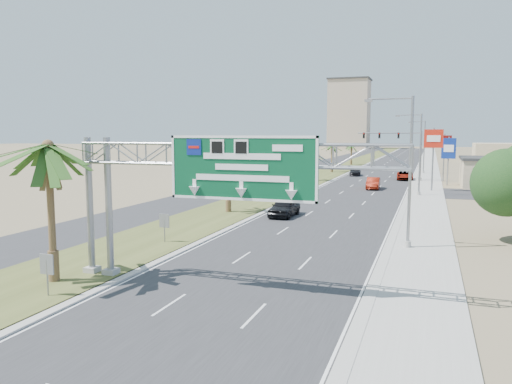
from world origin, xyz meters
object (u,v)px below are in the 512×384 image
object	(u,v)px
palm_near	(48,147)
pole_sign_blue	(449,150)
signal_mast	(408,151)
car_far	(355,172)
car_right_lane	(405,175)
sign_gantry	(214,166)
car_mid_lane	(373,183)
car_left_lane	(284,207)
pole_sign_red_near	(434,142)
pole_sign_red_far	(444,144)

from	to	relation	value
palm_near	pole_sign_blue	distance (m)	62.04
signal_mast	car_far	size ratio (longest dim) A/B	2.14
signal_mast	car_right_lane	world-z (taller)	signal_mast
sign_gantry	signal_mast	bearing A→B (deg)	84.26
palm_near	car_mid_lane	world-z (taller)	palm_near
car_mid_lane	car_far	bearing A→B (deg)	101.71
sign_gantry	signal_mast	xyz separation A→B (m)	(6.23, 62.05, -1.21)
palm_near	pole_sign_blue	world-z (taller)	palm_near
signal_mast	car_right_lane	xyz separation A→B (m)	(-0.35, 1.29, -4.09)
car_left_lane	car_far	size ratio (longest dim) A/B	1.05
sign_gantry	car_left_lane	xyz separation A→B (m)	(-2.76, 21.81, -5.20)
car_far	pole_sign_red_near	world-z (taller)	pole_sign_red_near
car_mid_lane	car_far	xyz separation A→B (m)	(-5.54, 21.55, -0.10)
pole_sign_red_far	palm_near	bearing A→B (deg)	-107.11
pole_sign_red_near	pole_sign_red_far	distance (m)	14.97
palm_near	car_far	xyz separation A→B (m)	(5.05, 71.28, -6.23)
palm_near	car_left_lane	distance (m)	25.09
sign_gantry	pole_sign_red_near	bearing A→B (deg)	78.13
car_right_lane	pole_sign_red_far	size ratio (longest dim) A/B	0.73
sign_gantry	pole_sign_red_near	xyz separation A→B (m)	(10.06, 47.88, 0.46)
pole_sign_red_near	palm_near	bearing A→B (deg)	-110.07
car_right_lane	pole_sign_red_far	world-z (taller)	pole_sign_red_far
car_right_lane	signal_mast	bearing A→B (deg)	-78.06
car_right_lane	pole_sign_blue	bearing A→B (deg)	-49.63
pole_sign_red_far	car_far	bearing A→B (deg)	155.99
signal_mast	car_left_lane	distance (m)	41.42
palm_near	pole_sign_red_far	distance (m)	67.67
signal_mast	pole_sign_red_near	size ratio (longest dim) A/B	1.23
sign_gantry	car_left_lane	size ratio (longest dim) A/B	3.33
car_left_lane	sign_gantry	bearing A→B (deg)	-81.90
pole_sign_blue	pole_sign_red_far	size ratio (longest dim) A/B	0.95
car_mid_lane	pole_sign_red_far	size ratio (longest dim) A/B	0.65
sign_gantry	car_far	bearing A→B (deg)	92.55
signal_mast	pole_sign_red_far	bearing A→B (deg)	7.14
car_mid_lane	car_right_lane	bearing A→B (deg)	74.79
palm_near	pole_sign_red_near	bearing A→B (deg)	69.93
sign_gantry	car_right_lane	distance (m)	63.83
sign_gantry	pole_sign_red_far	size ratio (longest dim) A/B	2.23
car_right_lane	car_far	xyz separation A→B (m)	(-8.98, 6.03, -0.06)
signal_mast	car_mid_lane	xyz separation A→B (m)	(-3.79, -14.23, -4.05)
palm_near	car_mid_lane	xyz separation A→B (m)	(10.59, 49.74, -6.13)
pole_sign_blue	signal_mast	bearing A→B (deg)	137.99
car_left_lane	pole_sign_red_far	xyz separation A→B (m)	(14.53, 40.93, 5.04)
pole_sign_blue	pole_sign_red_far	xyz separation A→B (m)	(-0.46, 6.10, 0.70)
car_right_lane	pole_sign_blue	size ratio (longest dim) A/B	0.77
car_right_lane	pole_sign_red_far	xyz separation A→B (m)	(5.88, -0.59, 5.14)
signal_mast	car_far	bearing A→B (deg)	141.90
sign_gantry	car_mid_lane	world-z (taller)	sign_gantry
signal_mast	car_far	xyz separation A→B (m)	(-9.32, 7.31, -4.15)
palm_near	pole_sign_blue	xyz separation A→B (m)	(20.37, 58.57, -1.73)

